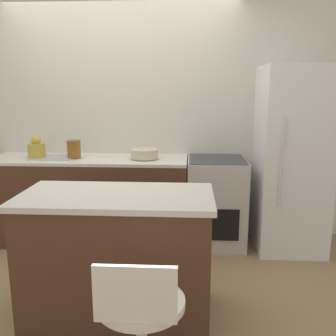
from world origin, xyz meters
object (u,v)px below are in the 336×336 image
object	(u,v)px
stool_chair	(141,330)
kettle	(36,149)
oven_range	(216,202)
mixing_bowl	(144,154)
refrigerator	(291,160)

from	to	relation	value
stool_chair	kettle	distance (m)	2.56
oven_range	stool_chair	xyz separation A→B (m)	(-0.51, -2.10, -0.04)
stool_chair	mixing_bowl	size ratio (longest dim) A/B	2.98
refrigerator	oven_range	bearing A→B (deg)	176.78
refrigerator	stool_chair	distance (m)	2.46
kettle	oven_range	bearing A→B (deg)	0.38
kettle	mixing_bowl	world-z (taller)	kettle
oven_range	mixing_bowl	size ratio (longest dim) A/B	3.21
refrigerator	kettle	size ratio (longest dim) A/B	8.25
kettle	mixing_bowl	bearing A→B (deg)	0.00
stool_chair	mixing_bowl	bearing A→B (deg)	96.25
refrigerator	mixing_bowl	size ratio (longest dim) A/B	6.45
kettle	mixing_bowl	xyz separation A→B (m)	(1.13, 0.00, -0.04)
oven_range	mixing_bowl	world-z (taller)	mixing_bowl
stool_chair	kettle	size ratio (longest dim) A/B	3.80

